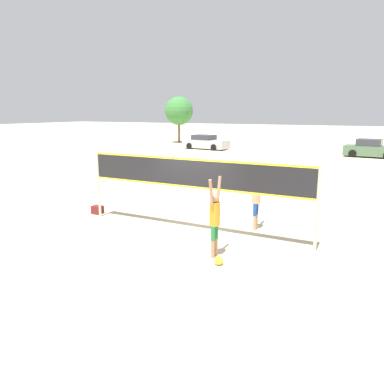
{
  "coord_description": "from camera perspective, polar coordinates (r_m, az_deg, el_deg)",
  "views": [
    {
      "loc": [
        5.4,
        -10.32,
        3.83
      ],
      "look_at": [
        0.0,
        0.0,
        1.31
      ],
      "focal_mm": 35.0,
      "sensor_mm": 36.0,
      "label": 1
    }
  ],
  "objects": [
    {
      "name": "player_spiker",
      "position": [
        9.89,
        3.48,
        -3.62
      ],
      "size": [
        0.28,
        0.71,
        2.16
      ],
      "rotation": [
        0.0,
        0.0,
        1.57
      ],
      "color": "tan",
      "rests_on": "ground_plane"
    },
    {
      "name": "player_blocker",
      "position": [
        12.34,
        9.77,
        -0.43
      ],
      "size": [
        0.28,
        0.72,
        2.22
      ],
      "rotation": [
        0.0,
        0.0,
        -1.57
      ],
      "color": "tan",
      "rests_on": "ground_plane"
    },
    {
      "name": "volleyball",
      "position": [
        9.7,
        4.09,
        -10.38
      ],
      "size": [
        0.23,
        0.23,
        0.23
      ],
      "color": "yellow",
      "rests_on": "ground_plane"
    },
    {
      "name": "ground_plane",
      "position": [
        12.26,
        0.0,
        -6.01
      ],
      "size": [
        200.0,
        200.0,
        0.0
      ],
      "primitive_type": "plane",
      "color": "beige"
    },
    {
      "name": "gear_bag",
      "position": [
        14.73,
        -14.21,
        -2.64
      ],
      "size": [
        0.39,
        0.31,
        0.31
      ],
      "color": "maroon",
      "rests_on": "ground_plane"
    },
    {
      "name": "parked_car_mid",
      "position": [
        39.01,
        2.06,
        7.52
      ],
      "size": [
        4.94,
        2.31,
        1.46
      ],
      "rotation": [
        0.0,
        0.0,
        -0.11
      ],
      "color": "#B7B7BC",
      "rests_on": "ground_plane"
    },
    {
      "name": "parked_car_near",
      "position": [
        35.42,
        25.62,
        5.9
      ],
      "size": [
        4.44,
        2.27,
        1.54
      ],
      "rotation": [
        0.0,
        0.0,
        -0.09
      ],
      "color": "#4C6B4C",
      "rests_on": "ground_plane"
    },
    {
      "name": "tree_left_cluster",
      "position": [
        47.13,
        -2.0,
        12.24
      ],
      "size": [
        3.46,
        3.46,
        5.63
      ],
      "color": "brown",
      "rests_on": "ground_plane"
    },
    {
      "name": "volleyball_net",
      "position": [
        11.83,
        0.0,
        2.2
      ],
      "size": [
        7.82,
        0.09,
        2.39
      ],
      "color": "beige",
      "rests_on": "ground_plane"
    }
  ]
}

